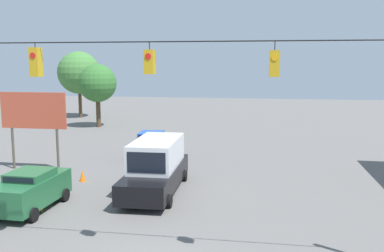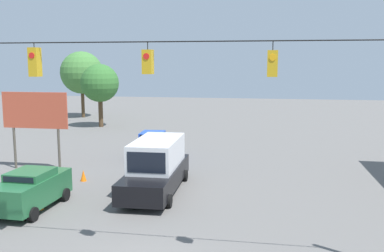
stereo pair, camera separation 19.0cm
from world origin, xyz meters
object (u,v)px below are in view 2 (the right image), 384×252
(sedan_green_parked_shoulder, at_px, (31,189))
(roadside_billboard, at_px, (35,114))
(sedan_blue_withflow_far, at_px, (153,144))
(tree_horizon_right, at_px, (100,83))
(pedestrian, at_px, (18,189))
(tree_horizon_left, at_px, (82,73))
(box_truck_black_withflow_mid, at_px, (157,166))
(traffic_cone_third, at_px, (83,176))
(traffic_cone_nearest, at_px, (39,203))
(traffic_cone_second, at_px, (64,187))
(overhead_signal_span, at_px, (146,118))

(sedan_green_parked_shoulder, bearing_deg, roadside_billboard, -62.08)
(sedan_blue_withflow_far, height_order, roadside_billboard, roadside_billboard)
(tree_horizon_right, bearing_deg, pedestrian, 103.05)
(sedan_green_parked_shoulder, distance_m, tree_horizon_left, 34.76)
(box_truck_black_withflow_mid, relative_size, roadside_billboard, 1.46)
(traffic_cone_third, relative_size, pedestrian, 0.41)
(pedestrian, xyz_separation_m, tree_horizon_left, (10.98, -31.98, 4.76))
(box_truck_black_withflow_mid, height_order, traffic_cone_nearest, box_truck_black_withflow_mid)
(pedestrian, bearing_deg, tree_horizon_left, -71.05)
(traffic_cone_nearest, bearing_deg, sedan_blue_withflow_far, -101.45)
(sedan_green_parked_shoulder, distance_m, tree_horizon_right, 26.27)
(sedan_green_parked_shoulder, height_order, box_truck_black_withflow_mid, box_truck_black_withflow_mid)
(sedan_green_parked_shoulder, bearing_deg, traffic_cone_second, -98.08)
(overhead_signal_span, height_order, box_truck_black_withflow_mid, overhead_signal_span)
(overhead_signal_span, height_order, traffic_cone_second, overhead_signal_span)
(overhead_signal_span, relative_size, traffic_cone_nearest, 29.48)
(traffic_cone_nearest, distance_m, tree_horizon_right, 26.49)
(overhead_signal_span, distance_m, pedestrian, 9.90)
(box_truck_black_withflow_mid, xyz_separation_m, traffic_cone_second, (4.70, 1.26, -1.05))
(traffic_cone_second, height_order, pedestrian, pedestrian)
(traffic_cone_second, height_order, tree_horizon_left, tree_horizon_left)
(sedan_green_parked_shoulder, relative_size, traffic_cone_third, 6.80)
(pedestrian, bearing_deg, box_truck_black_withflow_mid, -150.14)
(overhead_signal_span, relative_size, sedan_blue_withflow_far, 4.38)
(pedestrian, bearing_deg, sedan_green_parked_shoulder, 158.14)
(roadside_billboard, bearing_deg, pedestrian, 112.95)
(box_truck_black_withflow_mid, bearing_deg, sedan_blue_withflow_far, -73.33)
(overhead_signal_span, height_order, roadside_billboard, overhead_signal_span)
(traffic_cone_second, bearing_deg, roadside_billboard, -47.91)
(traffic_cone_second, relative_size, traffic_cone_third, 1.00)
(sedan_green_parked_shoulder, bearing_deg, sedan_blue_withflow_far, -103.25)
(sedan_green_parked_shoulder, height_order, traffic_cone_third, sedan_green_parked_shoulder)
(overhead_signal_span, height_order, sedan_blue_withflow_far, overhead_signal_span)
(overhead_signal_span, height_order, traffic_cone_nearest, overhead_signal_span)
(box_truck_black_withflow_mid, bearing_deg, traffic_cone_nearest, 39.17)
(box_truck_black_withflow_mid, height_order, traffic_cone_third, box_truck_black_withflow_mid)
(roadside_billboard, bearing_deg, sedan_blue_withflow_far, -145.35)
(traffic_cone_third, xyz_separation_m, tree_horizon_left, (12.25, -27.41, 5.23))
(traffic_cone_second, xyz_separation_m, pedestrian, (1.27, 2.17, 0.47))
(box_truck_black_withflow_mid, xyz_separation_m, tree_horizon_left, (16.94, -28.56, 4.18))
(traffic_cone_nearest, relative_size, pedestrian, 0.41)
(overhead_signal_span, bearing_deg, tree_horizon_left, -62.84)
(traffic_cone_second, xyz_separation_m, traffic_cone_third, (0.00, -2.40, 0.00))
(sedan_green_parked_shoulder, xyz_separation_m, traffic_cone_second, (-0.36, -2.53, -0.65))
(tree_horizon_right, bearing_deg, tree_horizon_left, -53.97)
(sedan_green_parked_shoulder, bearing_deg, traffic_cone_third, -94.13)
(sedan_blue_withflow_far, distance_m, tree_horizon_left, 25.81)
(traffic_cone_third, relative_size, roadside_billboard, 0.13)
(sedan_blue_withflow_far, bearing_deg, traffic_cone_third, 70.36)
(sedan_green_parked_shoulder, distance_m, traffic_cone_third, 4.99)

